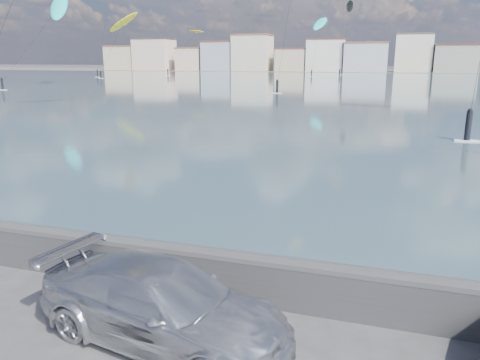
{
  "coord_description": "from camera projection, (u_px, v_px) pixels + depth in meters",
  "views": [
    {
      "loc": [
        4.04,
        -5.57,
        4.8
      ],
      "look_at": [
        1.0,
        4.0,
        2.2
      ],
      "focal_mm": 35.0,
      "sensor_mm": 36.0,
      "label": 1
    }
  ],
  "objects": [
    {
      "name": "seawall",
      "position": [
        176.0,
        265.0,
        9.87
      ],
      "size": [
        400.0,
        0.36,
        1.08
      ],
      "color": "#28282B",
      "rests_on": "ground"
    },
    {
      "name": "kitesurfer_9",
      "position": [
        59.0,
        7.0,
        84.94
      ],
      "size": [
        6.91,
        20.1,
        17.33
      ],
      "color": "#19BFBF",
      "rests_on": "ground"
    },
    {
      "name": "car_silver",
      "position": [
        163.0,
        304.0,
        8.09
      ],
      "size": [
        5.03,
        2.8,
        1.38
      ],
      "primitive_type": "imported",
      "rotation": [
        0.0,
        0.0,
        1.38
      ],
      "color": "silver",
      "rests_on": "ground"
    },
    {
      "name": "bay_water",
      "position": [
        370.0,
        84.0,
        91.93
      ],
      "size": [
        500.0,
        177.0,
        0.0
      ],
      "primitive_type": "cube",
      "color": "#375661",
      "rests_on": "ground"
    },
    {
      "name": "kitesurfer_5",
      "position": [
        123.0,
        23.0,
        123.78
      ],
      "size": [
        10.59,
        11.58,
        17.15
      ],
      "color": "yellow",
      "rests_on": "ground"
    },
    {
      "name": "kitesurfer_12",
      "position": [
        350.0,
        8.0,
        150.11
      ],
      "size": [
        3.21,
        11.06,
        23.19
      ],
      "color": "black",
      "rests_on": "ground"
    },
    {
      "name": "kitesurfer_2",
      "position": [
        196.0,
        32.0,
        148.44
      ],
      "size": [
        8.31,
        16.98,
        14.19
      ],
      "color": "#BF8C19",
      "rests_on": "ground"
    },
    {
      "name": "far_shore_strip",
      "position": [
        382.0,
        71.0,
        192.02
      ],
      "size": [
        500.0,
        60.0,
        0.0
      ],
      "primitive_type": "cube",
      "color": "#4C473D",
      "rests_on": "ground"
    },
    {
      "name": "kitesurfer_7",
      "position": [
        320.0,
        24.0,
        139.44
      ],
      "size": [
        4.81,
        18.66,
        17.91
      ],
      "color": "#19BFBF",
      "rests_on": "ground"
    },
    {
      "name": "far_buildings",
      "position": [
        386.0,
        56.0,
        177.21
      ],
      "size": [
        240.79,
        13.26,
        14.6
      ],
      "color": "beige",
      "rests_on": "ground"
    }
  ]
}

